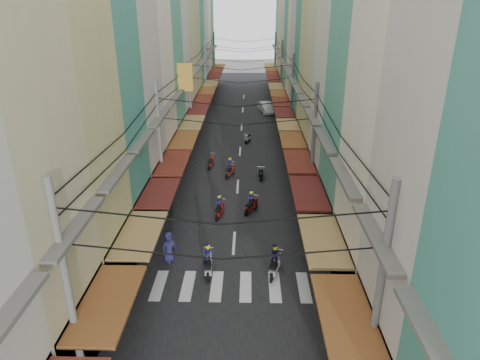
# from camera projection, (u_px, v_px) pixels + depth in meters

# --- Properties ---
(ground) EXTENTS (160.00, 160.00, 0.00)m
(ground) POSITION_uv_depth(u_px,v_px,m) (235.00, 226.00, 26.14)
(ground) COLOR #61615C
(ground) RESTS_ON ground
(road) EXTENTS (10.00, 80.00, 0.02)m
(road) POSITION_uv_depth(u_px,v_px,m) (241.00, 133.00, 44.57)
(road) COLOR black
(road) RESTS_ON ground
(sidewalk_left) EXTENTS (3.00, 80.00, 0.06)m
(sidewalk_left) POSITION_uv_depth(u_px,v_px,m) (179.00, 132.00, 44.69)
(sidewalk_left) COLOR slate
(sidewalk_left) RESTS_ON ground
(sidewalk_right) EXTENTS (3.00, 80.00, 0.06)m
(sidewalk_right) POSITION_uv_depth(u_px,v_px,m) (304.00, 133.00, 44.43)
(sidewalk_right) COLOR slate
(sidewalk_right) RESTS_ON ground
(crosswalk) EXTENTS (7.55, 2.40, 0.01)m
(crosswalk) POSITION_uv_depth(u_px,v_px,m) (231.00, 286.00, 20.60)
(crosswalk) COLOR silver
(crosswalk) RESTS_ON ground
(building_row_left) EXTENTS (7.80, 67.67, 23.70)m
(building_row_left) POSITION_uv_depth(u_px,v_px,m) (151.00, 37.00, 37.77)
(building_row_left) COLOR beige
(building_row_left) RESTS_ON ground
(building_row_right) EXTENTS (7.80, 68.98, 22.59)m
(building_row_right) POSITION_uv_depth(u_px,v_px,m) (331.00, 42.00, 37.49)
(building_row_right) COLOR #3D8875
(building_row_right) RESTS_ON ground
(utility_poles) EXTENTS (10.20, 66.13, 8.20)m
(utility_poles) POSITION_uv_depth(u_px,v_px,m) (240.00, 76.00, 37.42)
(utility_poles) COLOR slate
(utility_poles) RESTS_ON ground
(white_car) EXTENTS (4.86, 2.82, 1.61)m
(white_car) POSITION_uv_depth(u_px,v_px,m) (266.00, 113.00, 52.45)
(white_car) COLOR silver
(white_car) RESTS_ON ground
(bicycle) EXTENTS (1.75, 1.14, 1.13)m
(bicycle) POSITION_uv_depth(u_px,v_px,m) (358.00, 249.00, 23.71)
(bicycle) COLOR black
(bicycle) RESTS_ON ground
(moving_scooters) EXTENTS (4.86, 23.42, 1.79)m
(moving_scooters) POSITION_uv_depth(u_px,v_px,m) (238.00, 202.00, 28.08)
(moving_scooters) COLOR black
(moving_scooters) RESTS_ON ground
(parked_scooters) EXTENTS (13.14, 13.42, 1.00)m
(parked_scooters) POSITION_uv_depth(u_px,v_px,m) (314.00, 246.00, 23.18)
(parked_scooters) COLOR black
(parked_scooters) RESTS_ON ground
(pedestrians) EXTENTS (13.62, 23.72, 2.21)m
(pedestrians) POSITION_uv_depth(u_px,v_px,m) (162.00, 197.00, 27.68)
(pedestrians) COLOR black
(pedestrians) RESTS_ON ground
(market_umbrella) EXTENTS (2.43, 2.43, 2.56)m
(market_umbrella) POSITION_uv_depth(u_px,v_px,m) (332.00, 202.00, 24.04)
(market_umbrella) COLOR #B2B2B7
(market_umbrella) RESTS_ON ground
(traffic_sign) EXTENTS (0.10, 0.66, 3.02)m
(traffic_sign) POSITION_uv_depth(u_px,v_px,m) (329.00, 204.00, 23.96)
(traffic_sign) COLOR slate
(traffic_sign) RESTS_ON ground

